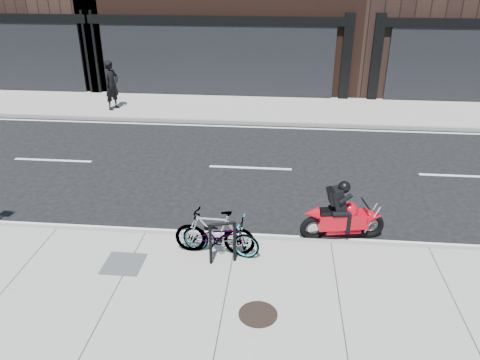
# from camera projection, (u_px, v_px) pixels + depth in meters

# --- Properties ---
(ground) EXTENTS (120.00, 120.00, 0.00)m
(ground) POSITION_uv_depth(u_px,v_px,m) (244.00, 200.00, 11.85)
(ground) COLOR black
(ground) RESTS_ON ground
(sidewalk_near) EXTENTS (60.00, 6.00, 0.13)m
(sidewalk_near) POSITION_uv_depth(u_px,v_px,m) (217.00, 344.00, 7.33)
(sidewalk_near) COLOR gray
(sidewalk_near) RESTS_ON ground
(sidewalk_far) EXTENTS (60.00, 3.50, 0.13)m
(sidewalk_far) POSITION_uv_depth(u_px,v_px,m) (261.00, 109.00, 18.79)
(sidewalk_far) COLOR gray
(sidewalk_far) RESTS_ON ground
(bike_rack) EXTENTS (0.51, 0.20, 0.89)m
(bike_rack) POSITION_uv_depth(u_px,v_px,m) (223.00, 239.00, 8.98)
(bike_rack) COLOR black
(bike_rack) RESTS_ON sidewalk_near
(bicycle_front) EXTENTS (1.66, 0.80, 0.84)m
(bicycle_front) POSITION_uv_depth(u_px,v_px,m) (221.00, 236.00, 9.30)
(bicycle_front) COLOR gray
(bicycle_front) RESTS_ON sidewalk_near
(bicycle_rear) EXTENTS (1.64, 0.53, 0.98)m
(bicycle_rear) POSITION_uv_depth(u_px,v_px,m) (215.00, 232.00, 9.28)
(bicycle_rear) COLOR gray
(bicycle_rear) RESTS_ON sidewalk_near
(motorcycle) EXTENTS (1.85, 0.63, 1.39)m
(motorcycle) POSITION_uv_depth(u_px,v_px,m) (347.00, 216.00, 9.99)
(motorcycle) COLOR black
(motorcycle) RESTS_ON ground
(pedestrian) EXTENTS (0.68, 0.81, 1.90)m
(pedestrian) POSITION_uv_depth(u_px,v_px,m) (112.00, 85.00, 18.16)
(pedestrian) COLOR black
(pedestrian) RESTS_ON sidewalk_far
(manhole_cover) EXTENTS (0.75, 0.75, 0.02)m
(manhole_cover) POSITION_uv_depth(u_px,v_px,m) (258.00, 314.00, 7.84)
(manhole_cover) COLOR black
(manhole_cover) RESTS_ON sidewalk_near
(utility_grate) EXTENTS (0.75, 0.75, 0.02)m
(utility_grate) POSITION_uv_depth(u_px,v_px,m) (124.00, 264.00, 9.14)
(utility_grate) COLOR #505053
(utility_grate) RESTS_ON sidewalk_near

